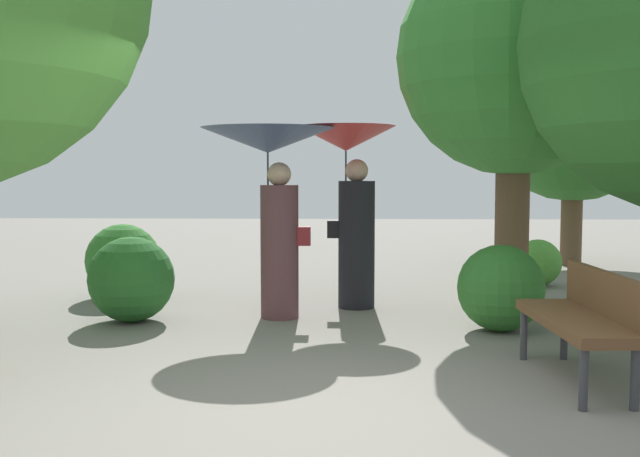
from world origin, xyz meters
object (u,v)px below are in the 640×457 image
Objects in this scene: person_left at (272,175)px; tree_mid_right at (575,93)px; person_right at (350,182)px; park_bench at (585,314)px; tree_near_right at (516,35)px.

person_left is 0.44× the size of tree_mid_right.
person_right is 1.37× the size of park_bench.
person_left is at bearing -136.01° from park_bench.
park_bench is (2.57, -2.39, -1.02)m from person_left.
tree_near_right reaches higher than park_bench.
person_left is 0.44× the size of tree_near_right.
person_right is at bearing -132.62° from tree_mid_right.
tree_near_right is 1.01× the size of tree_mid_right.
park_bench is 0.33× the size of tree_mid_right.
person_right is 5.70m from tree_mid_right.
person_right is 0.45× the size of tree_near_right.
tree_mid_right is at bearing -39.91° from person_left.
tree_near_right is (2.64, 0.44, 1.53)m from person_left.
park_bench is at bearing -128.51° from person_left.
park_bench is (1.73, -3.02, -0.94)m from person_right.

